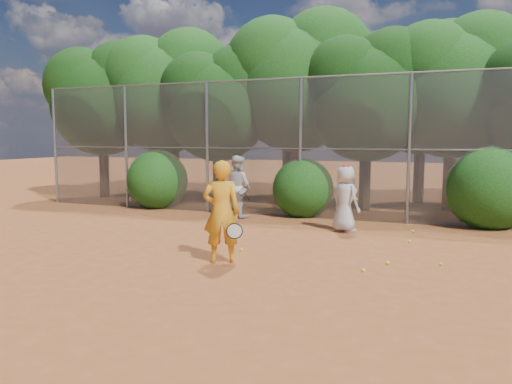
% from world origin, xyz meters
% --- Properties ---
extents(ground, '(80.00, 80.00, 0.00)m').
position_xyz_m(ground, '(0.00, 0.00, 0.00)').
color(ground, brown).
rests_on(ground, ground).
extents(fence_back, '(20.05, 0.09, 4.03)m').
position_xyz_m(fence_back, '(-0.12, 6.00, 2.05)').
color(fence_back, gray).
rests_on(fence_back, ground).
extents(tree_0, '(4.38, 3.81, 6.00)m').
position_xyz_m(tree_0, '(-9.44, 8.04, 3.93)').
color(tree_0, black).
rests_on(tree_0, ground).
extents(tree_1, '(4.64, 4.03, 6.35)m').
position_xyz_m(tree_1, '(-6.94, 8.54, 4.16)').
color(tree_1, black).
rests_on(tree_1, ground).
extents(tree_2, '(3.99, 3.47, 5.47)m').
position_xyz_m(tree_2, '(-4.45, 7.83, 3.58)').
color(tree_2, black).
rests_on(tree_2, ground).
extents(tree_3, '(4.89, 4.26, 6.70)m').
position_xyz_m(tree_3, '(-1.94, 8.84, 4.40)').
color(tree_3, black).
rests_on(tree_3, ground).
extents(tree_4, '(4.19, 3.64, 5.73)m').
position_xyz_m(tree_4, '(0.55, 8.24, 3.76)').
color(tree_4, black).
rests_on(tree_4, ground).
extents(tree_5, '(4.51, 3.92, 6.17)m').
position_xyz_m(tree_5, '(3.06, 9.04, 4.05)').
color(tree_5, black).
rests_on(tree_5, ground).
extents(tree_9, '(4.83, 4.20, 6.62)m').
position_xyz_m(tree_9, '(-7.94, 10.84, 4.34)').
color(tree_9, black).
rests_on(tree_9, ground).
extents(tree_10, '(5.15, 4.48, 7.06)m').
position_xyz_m(tree_10, '(-2.93, 11.05, 4.63)').
color(tree_10, black).
rests_on(tree_10, ground).
extents(tree_11, '(4.64, 4.03, 6.35)m').
position_xyz_m(tree_11, '(2.06, 10.64, 4.16)').
color(tree_11, black).
rests_on(tree_11, ground).
extents(bush_0, '(2.00, 2.00, 2.00)m').
position_xyz_m(bush_0, '(-6.00, 6.30, 1.00)').
color(bush_0, '#144310').
rests_on(bush_0, ground).
extents(bush_1, '(1.80, 1.80, 1.80)m').
position_xyz_m(bush_1, '(-1.00, 6.30, 0.90)').
color(bush_1, '#144310').
rests_on(bush_1, ground).
extents(bush_2, '(2.20, 2.20, 2.20)m').
position_xyz_m(bush_2, '(4.00, 6.30, 1.10)').
color(bush_2, '#144310').
rests_on(bush_2, ground).
extents(player_yellow, '(0.93, 0.70, 1.91)m').
position_xyz_m(player_yellow, '(-0.87, 0.42, 0.95)').
color(player_yellow, orange).
rests_on(player_yellow, ground).
extents(player_teen, '(0.96, 0.88, 1.67)m').
position_xyz_m(player_teen, '(0.66, 4.25, 0.83)').
color(player_teen, silver).
rests_on(player_teen, ground).
extents(player_white, '(1.07, 0.97, 1.80)m').
position_xyz_m(player_white, '(-2.72, 5.40, 0.90)').
color(player_white, silver).
rests_on(player_white, ground).
extents(ball_0, '(0.07, 0.07, 0.07)m').
position_xyz_m(ball_0, '(2.04, 1.35, 0.03)').
color(ball_0, '#C7EE2B').
rests_on(ball_0, ground).
extents(ball_1, '(0.07, 0.07, 0.07)m').
position_xyz_m(ball_1, '(2.26, 3.47, 0.03)').
color(ball_1, '#C7EE2B').
rests_on(ball_1, ground).
extents(ball_2, '(0.07, 0.07, 0.07)m').
position_xyz_m(ball_2, '(1.71, 0.67, 0.03)').
color(ball_2, '#C7EE2B').
rests_on(ball_2, ground).
extents(ball_3, '(0.07, 0.07, 0.07)m').
position_xyz_m(ball_3, '(2.95, 1.63, 0.03)').
color(ball_3, '#C7EE2B').
rests_on(ball_3, ground).
extents(ball_4, '(0.07, 0.07, 0.07)m').
position_xyz_m(ball_4, '(-0.87, 1.36, 0.03)').
color(ball_4, '#C7EE2B').
rests_on(ball_4, ground).
extents(ball_5, '(0.07, 0.07, 0.07)m').
position_xyz_m(ball_5, '(2.24, 4.75, 0.03)').
color(ball_5, '#C7EE2B').
rests_on(ball_5, ground).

